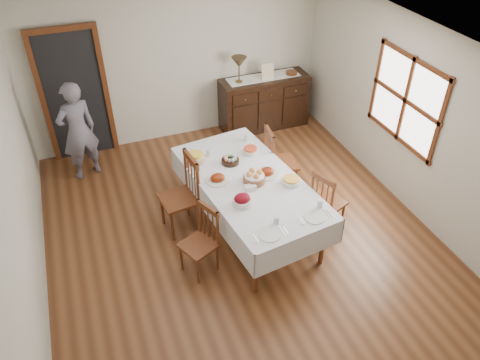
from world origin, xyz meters
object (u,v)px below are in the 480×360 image
object	(u,v)px
dining_table	(249,186)
sideboard	(264,103)
table_lamp	(239,63)
person	(77,128)
chair_left_far	(183,194)
chair_right_far	(278,160)
chair_right_near	(326,201)
chair_left_near	(201,240)

from	to	relation	value
dining_table	sideboard	bearing A→B (deg)	54.95
table_lamp	person	bearing A→B (deg)	-171.53
chair_left_far	dining_table	bearing A→B (deg)	59.84
chair_left_far	chair_right_far	bearing A→B (deg)	94.20
dining_table	chair_left_far	world-z (taller)	chair_left_far
dining_table	chair_right_near	bearing A→B (deg)	-28.66
chair_right_far	person	xyz separation A→B (m)	(-2.66, 1.44, 0.31)
chair_left_near	chair_right_near	xyz separation A→B (m)	(1.77, 0.11, 0.00)
dining_table	chair_right_far	xyz separation A→B (m)	(0.72, 0.65, -0.19)
chair_left_near	chair_left_far	distance (m)	0.83
chair_right_far	table_lamp	distance (m)	2.00
chair_left_near	chair_left_far	xyz separation A→B (m)	(-0.00, 0.83, 0.10)
chair_right_near	dining_table	bearing A→B (deg)	46.78
chair_left_near	chair_right_far	bearing A→B (deg)	102.29
chair_left_near	chair_right_near	world-z (taller)	chair_right_near
chair_left_near	table_lamp	size ratio (longest dim) A/B	2.03
person	table_lamp	world-z (taller)	person
chair_right_far	person	size ratio (longest dim) A/B	0.63
chair_right_far	sideboard	xyz separation A→B (m)	(0.58, 1.85, -0.06)
chair_left_near	person	world-z (taller)	person
chair_right_near	sideboard	bearing A→B (deg)	-28.82
chair_right_near	person	bearing A→B (deg)	27.53
dining_table	chair_right_near	xyz separation A→B (m)	(0.96, -0.37, -0.25)
dining_table	person	world-z (taller)	person
chair_left_near	chair_left_far	bearing A→B (deg)	155.79
sideboard	chair_left_far	bearing A→B (deg)	-134.27
dining_table	sideboard	size ratio (longest dim) A/B	1.59
chair_right_far	person	world-z (taller)	person
dining_table	sideboard	xyz separation A→B (m)	(1.29, 2.50, -0.25)
chair_right_far	table_lamp	world-z (taller)	table_lamp
chair_right_far	person	bearing A→B (deg)	69.26
dining_table	table_lamp	bearing A→B (deg)	64.34
chair_left_near	dining_table	bearing A→B (deg)	96.51
chair_right_far	chair_left_near	bearing A→B (deg)	134.16
chair_left_far	table_lamp	size ratio (longest dim) A/B	2.44
dining_table	chair_left_far	xyz separation A→B (m)	(-0.81, 0.35, -0.16)
sideboard	person	size ratio (longest dim) A/B	0.93
chair_right_near	table_lamp	bearing A→B (deg)	-19.17
chair_right_near	person	distance (m)	3.82
chair_left_near	table_lamp	distance (m)	3.49
chair_left_far	person	distance (m)	2.10
chair_right_near	sideboard	xyz separation A→B (m)	(0.33, 2.87, 0.00)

